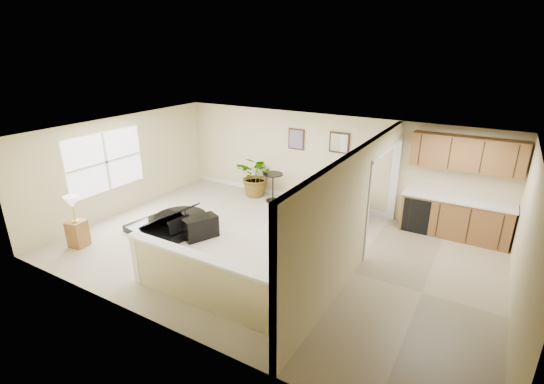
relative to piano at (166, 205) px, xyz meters
The scene contains 20 objects.
floor 2.76m from the piano, ahead, with size 9.00×9.00×0.00m, color tan.
back_wall 4.34m from the piano, 51.48° to the left, with size 9.00×0.04×2.50m, color beige.
front_wall 3.81m from the piano, 44.67° to the right, with size 9.00×0.04×2.50m, color beige.
left_wall 1.97m from the piano, 168.92° to the left, with size 0.04×6.00×2.50m, color beige.
right_wall 7.21m from the piano, ahead, with size 0.04×6.00×2.50m, color beige.
ceiling 3.29m from the piano, ahead, with size 9.00×6.00×0.04m, color white.
kitchen_vinyl 5.86m from the piano, ahead, with size 2.70×6.00×0.01m, color tan.
interior_partition 4.56m from the piano, ahead, with size 0.18×5.99×2.50m.
pony_half_wall 3.37m from the piano, 35.25° to the right, with size 3.42×0.22×1.00m.
left_window 2.00m from the piano, behind, with size 0.05×2.15×1.45m, color white.
wall_art_left 3.92m from the piano, 62.64° to the left, with size 0.48×0.04×0.58m.
wall_mirror 4.62m from the piano, 48.23° to the left, with size 0.55×0.04×0.55m.
kitchen_cabinets 6.63m from the piano, 27.79° to the left, with size 2.36×0.65×2.33m.
piano is the anchor object (origin of this frame).
piano_bench 1.05m from the piano, ahead, with size 0.39×0.77×0.51m, color black.
loveseat 4.07m from the piano, 39.03° to the left, with size 1.93×1.50×0.91m.
accent_table 3.10m from the piano, 65.75° to the left, with size 0.57×0.57×0.82m.
palm_plant 3.04m from the piano, 77.54° to the left, with size 1.11×0.97×1.22m.
small_plant 4.75m from the piano, 37.77° to the left, with size 0.38×0.38×0.61m.
lamp_stand 1.96m from the piano, 123.08° to the right, with size 0.40×0.40×1.18m.
Camera 1 is at (3.86, -6.52, 4.17)m, focal length 26.00 mm.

